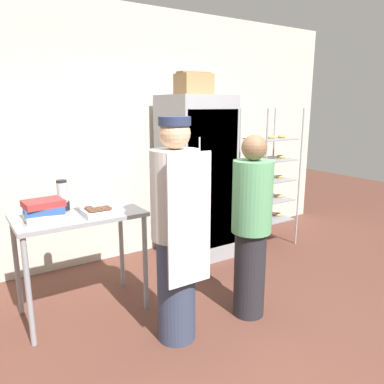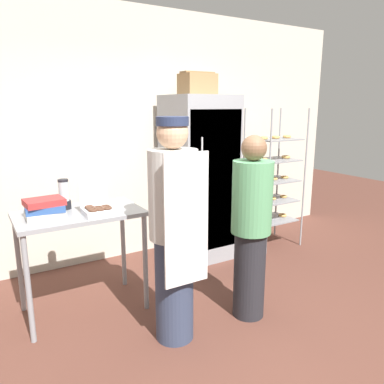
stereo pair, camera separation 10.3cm
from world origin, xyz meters
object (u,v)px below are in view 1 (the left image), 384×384
(baking_rack, at_px, (269,179))
(donut_box, at_px, (97,210))
(person_baker, at_px, (176,230))
(blender_pitcher, at_px, (63,197))
(binder_stack, at_px, (44,210))
(refrigerator, at_px, (196,178))
(person_customer, at_px, (251,227))
(cardboard_storage_box, at_px, (194,84))

(baking_rack, relative_size, donut_box, 6.73)
(person_baker, bearing_deg, blender_pitcher, 121.18)
(baking_rack, height_order, binder_stack, baking_rack)
(refrigerator, bearing_deg, binder_stack, -162.15)
(blender_pitcher, height_order, person_baker, person_baker)
(person_customer, bearing_deg, blender_pitcher, 142.45)
(blender_pitcher, distance_m, binder_stack, 0.28)
(donut_box, distance_m, person_customer, 1.31)
(blender_pitcher, height_order, cardboard_storage_box, cardboard_storage_box)
(baking_rack, distance_m, cardboard_storage_box, 1.59)
(baking_rack, distance_m, blender_pitcher, 2.70)
(baking_rack, relative_size, cardboard_storage_box, 4.69)
(person_baker, bearing_deg, refrigerator, 51.52)
(refrigerator, xyz_separation_m, baking_rack, (1.02, -0.19, -0.08))
(refrigerator, distance_m, baking_rack, 1.04)
(refrigerator, height_order, binder_stack, refrigerator)
(donut_box, distance_m, cardboard_storage_box, 1.94)
(cardboard_storage_box, height_order, person_baker, cardboard_storage_box)
(refrigerator, relative_size, donut_box, 7.29)
(binder_stack, xyz_separation_m, person_customer, (1.50, -0.80, -0.19))
(refrigerator, xyz_separation_m, donut_box, (-1.46, -0.72, 0.00))
(blender_pitcher, distance_m, person_baker, 1.13)
(binder_stack, xyz_separation_m, cardboard_storage_box, (1.84, 0.61, 1.05))
(baking_rack, height_order, person_baker, baking_rack)
(blender_pitcher, relative_size, cardboard_storage_box, 0.70)
(person_baker, height_order, person_customer, person_baker)
(refrigerator, height_order, person_baker, refrigerator)
(baking_rack, bearing_deg, cardboard_storage_box, 169.28)
(person_baker, bearing_deg, cardboard_storage_box, 52.33)
(refrigerator, height_order, person_customer, refrigerator)
(refrigerator, relative_size, person_customer, 1.22)
(blender_pitcher, height_order, binder_stack, blender_pitcher)
(refrigerator, distance_m, donut_box, 1.63)
(cardboard_storage_box, xyz_separation_m, person_customer, (-0.34, -1.41, -1.25))
(donut_box, distance_m, blender_pitcher, 0.38)
(blender_pitcher, xyz_separation_m, person_baker, (0.58, -0.96, -0.14))
(baking_rack, distance_m, donut_box, 2.54)
(donut_box, xyz_separation_m, binder_stack, (-0.40, 0.12, 0.03))
(donut_box, bearing_deg, binder_stack, 163.37)
(binder_stack, distance_m, cardboard_storage_box, 2.20)
(blender_pitcher, xyz_separation_m, binder_stack, (-0.20, -0.20, -0.04))
(baking_rack, distance_m, person_customer, 1.84)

